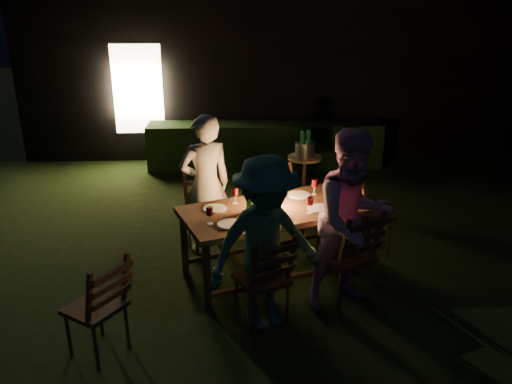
{
  "coord_description": "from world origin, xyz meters",
  "views": [
    {
      "loc": [
        -1.08,
        -5.07,
        2.76
      ],
      "look_at": [
        -0.84,
        0.02,
        0.87
      ],
      "focal_mm": 35.0,
      "sensor_mm": 36.0,
      "label": 1
    }
  ],
  "objects_px": {
    "chair_near_left": "(263,294)",
    "bottle_bucket_b": "(308,145)",
    "chair_far_left": "(209,227)",
    "side_table": "(305,162)",
    "person_house_side": "(206,185)",
    "ice_bucket": "(305,149)",
    "bottle_bucket_a": "(302,147)",
    "bottle_table": "(249,199)",
    "chair_spare": "(99,323)",
    "dining_table": "(271,215)",
    "chair_near_right": "(346,272)",
    "chair_far_right": "(284,216)",
    "chair_end": "(365,228)",
    "person_opp_left": "(265,245)",
    "person_opp_right": "(352,221)",
    "lantern": "(274,192)"
  },
  "relations": [
    {
      "from": "chair_near_left",
      "to": "bottle_bucket_b",
      "type": "height_order",
      "value": "bottle_bucket_b"
    },
    {
      "from": "chair_far_left",
      "to": "side_table",
      "type": "bearing_deg",
      "value": -147.52
    },
    {
      "from": "person_house_side",
      "to": "ice_bucket",
      "type": "relative_size",
      "value": 5.54
    },
    {
      "from": "bottle_bucket_a",
      "to": "bottle_bucket_b",
      "type": "height_order",
      "value": "same"
    },
    {
      "from": "bottle_table",
      "to": "side_table",
      "type": "xyz_separation_m",
      "value": [
        0.9,
        2.32,
        -0.31
      ]
    },
    {
      "from": "bottle_bucket_a",
      "to": "person_house_side",
      "type": "bearing_deg",
      "value": -130.14
    },
    {
      "from": "chair_spare",
      "to": "bottle_bucket_a",
      "type": "distance_m",
      "value": 4.1
    },
    {
      "from": "dining_table",
      "to": "bottle_bucket_a",
      "type": "distance_m",
      "value": 2.28
    },
    {
      "from": "chair_near_right",
      "to": "bottle_bucket_a",
      "type": "bearing_deg",
      "value": 63.42
    },
    {
      "from": "chair_near_right",
      "to": "bottle_table",
      "type": "height_order",
      "value": "bottle_table"
    },
    {
      "from": "dining_table",
      "to": "chair_far_right",
      "type": "relative_size",
      "value": 2.19
    },
    {
      "from": "chair_end",
      "to": "person_opp_left",
      "type": "xyz_separation_m",
      "value": [
        -1.27,
        -1.37,
        0.48
      ]
    },
    {
      "from": "chair_near_left",
      "to": "person_house_side",
      "type": "bearing_deg",
      "value": 84.5
    },
    {
      "from": "chair_far_left",
      "to": "bottle_bucket_b",
      "type": "distance_m",
      "value": 2.28
    },
    {
      "from": "person_house_side",
      "to": "person_opp_right",
      "type": "height_order",
      "value": "person_opp_right"
    },
    {
      "from": "chair_far_right",
      "to": "bottle_bucket_b",
      "type": "bearing_deg",
      "value": -133.64
    },
    {
      "from": "chair_spare",
      "to": "bottle_table",
      "type": "xyz_separation_m",
      "value": [
        1.31,
        1.17,
        0.63
      ]
    },
    {
      "from": "chair_far_right",
      "to": "ice_bucket",
      "type": "distance_m",
      "value": 1.47
    },
    {
      "from": "ice_bucket",
      "to": "bottle_bucket_b",
      "type": "bearing_deg",
      "value": 38.66
    },
    {
      "from": "chair_spare",
      "to": "chair_near_left",
      "type": "bearing_deg",
      "value": -41.19
    },
    {
      "from": "person_opp_right",
      "to": "dining_table",
      "type": "bearing_deg",
      "value": 118.76
    },
    {
      "from": "chair_near_left",
      "to": "side_table",
      "type": "height_order",
      "value": "chair_near_left"
    },
    {
      "from": "chair_far_left",
      "to": "side_table",
      "type": "relative_size",
      "value": 1.54
    },
    {
      "from": "chair_far_left",
      "to": "person_opp_right",
      "type": "relative_size",
      "value": 0.6
    },
    {
      "from": "chair_far_right",
      "to": "chair_near_right",
      "type": "bearing_deg",
      "value": 83.68
    },
    {
      "from": "side_table",
      "to": "lantern",
      "type": "bearing_deg",
      "value": -106.52
    },
    {
      "from": "person_opp_left",
      "to": "person_opp_right",
      "type": "bearing_deg",
      "value": 0.0
    },
    {
      "from": "chair_end",
      "to": "person_opp_left",
      "type": "height_order",
      "value": "person_opp_left"
    },
    {
      "from": "person_house_side",
      "to": "bottle_table",
      "type": "relative_size",
      "value": 5.94
    },
    {
      "from": "chair_near_left",
      "to": "chair_far_right",
      "type": "height_order",
      "value": "chair_near_left"
    },
    {
      "from": "chair_near_right",
      "to": "ice_bucket",
      "type": "distance_m",
      "value": 2.82
    },
    {
      "from": "ice_bucket",
      "to": "person_opp_right",
      "type": "bearing_deg",
      "value": -89.08
    },
    {
      "from": "chair_end",
      "to": "bottle_bucket_a",
      "type": "height_order",
      "value": "chair_end"
    },
    {
      "from": "side_table",
      "to": "chair_near_right",
      "type": "bearing_deg",
      "value": -89.37
    },
    {
      "from": "lantern",
      "to": "ice_bucket",
      "type": "relative_size",
      "value": 1.17
    },
    {
      "from": "chair_far_left",
      "to": "bottle_bucket_b",
      "type": "bearing_deg",
      "value": -147.86
    },
    {
      "from": "chair_near_right",
      "to": "person_opp_left",
      "type": "height_order",
      "value": "person_opp_left"
    },
    {
      "from": "person_opp_left",
      "to": "side_table",
      "type": "xyz_separation_m",
      "value": [
        0.79,
        3.15,
        -0.21
      ]
    },
    {
      "from": "chair_near_left",
      "to": "bottle_bucket_a",
      "type": "distance_m",
      "value": 3.21
    },
    {
      "from": "chair_end",
      "to": "lantern",
      "type": "relative_size",
      "value": 3.1
    },
    {
      "from": "lantern",
      "to": "bottle_bucket_a",
      "type": "height_order",
      "value": "lantern"
    },
    {
      "from": "chair_near_left",
      "to": "chair_spare",
      "type": "height_order",
      "value": "chair_near_left"
    },
    {
      "from": "lantern",
      "to": "bottle_bucket_a",
      "type": "xyz_separation_m",
      "value": [
        0.59,
        2.12,
        -0.09
      ]
    },
    {
      "from": "lantern",
      "to": "chair_far_right",
      "type": "bearing_deg",
      "value": 76.39
    },
    {
      "from": "chair_far_right",
      "to": "person_opp_left",
      "type": "bearing_deg",
      "value": 55.11
    },
    {
      "from": "chair_end",
      "to": "person_house_side",
      "type": "xyz_separation_m",
      "value": [
        -1.86,
        0.16,
        0.5
      ]
    },
    {
      "from": "chair_far_right",
      "to": "bottle_bucket_a",
      "type": "distance_m",
      "value": 1.44
    },
    {
      "from": "person_opp_left",
      "to": "bottle_table",
      "type": "bearing_deg",
      "value": 76.29
    },
    {
      "from": "chair_end",
      "to": "side_table",
      "type": "bearing_deg",
      "value": 174.65
    },
    {
      "from": "bottle_table",
      "to": "side_table",
      "type": "distance_m",
      "value": 2.51
    }
  ]
}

